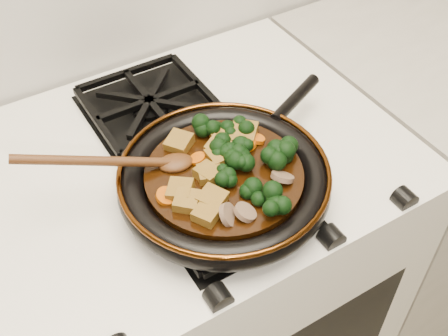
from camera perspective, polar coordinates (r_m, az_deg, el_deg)
stove at (r=1.34m, az=-2.97°, el=-12.50°), size 0.76×0.60×0.90m
burner_grate_front at (r=0.89m, az=0.31°, el=-3.31°), size 0.23×0.23×0.03m
burner_grate_back at (r=1.07m, az=-7.56°, el=6.39°), size 0.23×0.23×0.03m
skillet at (r=0.88m, az=0.08°, el=-1.10°), size 0.44×0.34×0.05m
braising_sauce at (r=0.88m, az=-0.00°, el=-0.96°), size 0.25×0.25×0.02m
tofu_cube_0 at (r=0.92m, az=0.02°, el=3.04°), size 0.04×0.04×0.03m
tofu_cube_1 at (r=0.91m, az=-4.57°, el=2.56°), size 0.06×0.05×0.03m
tofu_cube_2 at (r=0.82m, az=-1.22°, el=-3.22°), size 0.05×0.05×0.02m
tofu_cube_3 at (r=0.90m, az=-0.47°, el=1.94°), size 0.05×0.05×0.03m
tofu_cube_4 at (r=0.86m, az=-1.64°, el=-0.59°), size 0.04×0.04×0.02m
tofu_cube_5 at (r=0.93m, az=2.03°, el=3.53°), size 0.06×0.06×0.03m
tofu_cube_6 at (r=0.82m, az=-3.82°, el=-3.41°), size 0.05×0.05×0.02m
tofu_cube_7 at (r=0.86m, az=-1.48°, el=-0.64°), size 0.04×0.04×0.02m
tofu_cube_8 at (r=0.81m, az=-1.73°, el=-4.66°), size 0.05×0.05×0.02m
tofu_cube_9 at (r=0.89m, az=-0.27°, el=1.19°), size 0.04×0.04×0.03m
tofu_cube_10 at (r=0.84m, az=-4.45°, el=-2.32°), size 0.05×0.05×0.03m
broccoli_floret_0 at (r=0.93m, az=1.19°, el=3.79°), size 0.08×0.08×0.07m
broccoli_floret_1 at (r=0.83m, az=3.13°, el=-2.78°), size 0.06×0.06×0.05m
broccoli_floret_2 at (r=0.89m, az=1.98°, el=1.59°), size 0.08×0.08×0.06m
broccoli_floret_3 at (r=0.93m, az=-1.48°, el=4.02°), size 0.07×0.07×0.06m
broccoli_floret_4 at (r=0.85m, az=-0.20°, el=-0.91°), size 0.06×0.07×0.06m
broccoli_floret_5 at (r=0.89m, az=-0.44°, el=1.62°), size 0.09×0.09×0.07m
broccoli_floret_6 at (r=0.87m, az=1.53°, el=0.64°), size 0.09×0.08×0.07m
broccoli_floret_7 at (r=0.89m, az=5.24°, el=1.13°), size 0.08×0.08×0.05m
broccoli_floret_8 at (r=0.81m, az=4.81°, el=-3.75°), size 0.08×0.08×0.07m
broccoli_floret_9 at (r=0.89m, az=6.24°, el=1.39°), size 0.08×0.08×0.07m
carrot_coin_0 at (r=0.91m, az=2.37°, el=2.35°), size 0.03×0.03×0.02m
carrot_coin_1 at (r=0.89m, az=-2.69°, el=0.95°), size 0.03×0.03×0.02m
carrot_coin_2 at (r=0.92m, az=3.36°, el=2.99°), size 0.03×0.03×0.02m
carrot_coin_3 at (r=0.84m, az=-5.89°, el=-2.86°), size 0.03×0.03×0.02m
mushroom_slice_0 at (r=0.93m, az=0.43°, el=3.80°), size 0.05×0.05×0.02m
mushroom_slice_1 at (r=0.81m, az=0.45°, el=-4.79°), size 0.04×0.05×0.03m
mushroom_slice_2 at (r=0.81m, az=2.17°, el=-4.51°), size 0.04×0.04×0.02m
mushroom_slice_3 at (r=0.93m, az=1.20°, el=3.72°), size 0.04×0.04×0.03m
mushroom_slice_4 at (r=0.86m, az=5.94°, el=-0.91°), size 0.05×0.05×0.02m
wooden_spoon at (r=0.87m, az=-9.45°, el=0.64°), size 0.15×0.07×0.25m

